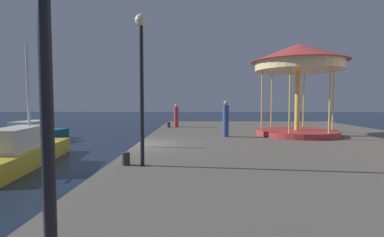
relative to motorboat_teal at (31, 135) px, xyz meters
The scene contains 10 objects.
ground_plane 10.17m from the motorboat_teal, 34.46° to the right, with size 120.00×120.00×0.00m, color #162338.
quay_dock 17.07m from the motorboat_teal, 19.67° to the right, with size 15.40×29.29×0.80m, color #5B564F.
motorboat_teal is the anchor object (origin of this frame).
sailboat_yellow 7.67m from the motorboat_teal, 61.62° to the right, with size 2.52×6.91×5.37m.
carousel 17.58m from the motorboat_teal, ahead, with size 5.37×5.37×5.22m.
lamp_post_mid_promenade 14.28m from the motorboat_teal, 46.92° to the right, with size 0.36×0.36×4.53m.
bollard_south 9.37m from the motorboat_teal, 15.06° to the left, with size 0.24×0.24×0.40m, color #2D2D33.
bollard_center 13.50m from the motorboat_teal, 48.36° to the right, with size 0.24×0.24×0.40m, color #2D2D33.
person_far_corner 10.03m from the motorboat_teal, 16.27° to the left, with size 0.34×0.34×1.73m.
person_by_the_water 13.16m from the motorboat_teal, 13.62° to the right, with size 0.34×0.34×1.99m.
Camera 1 is at (2.75, -12.84, 2.76)m, focal length 26.39 mm.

